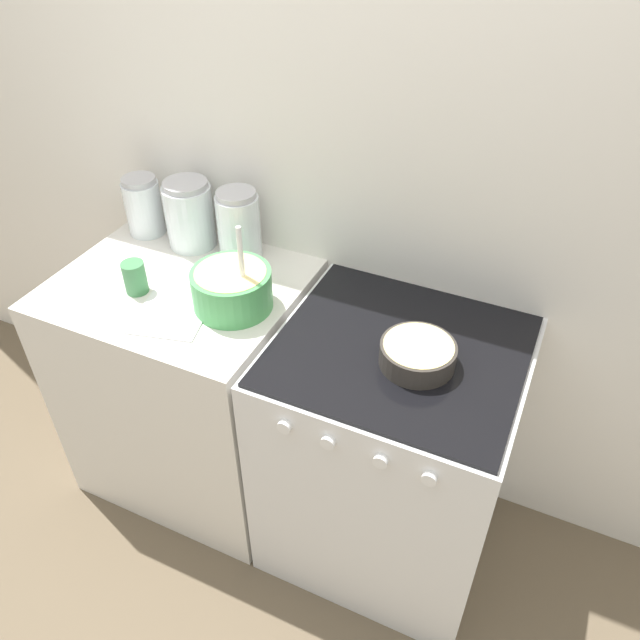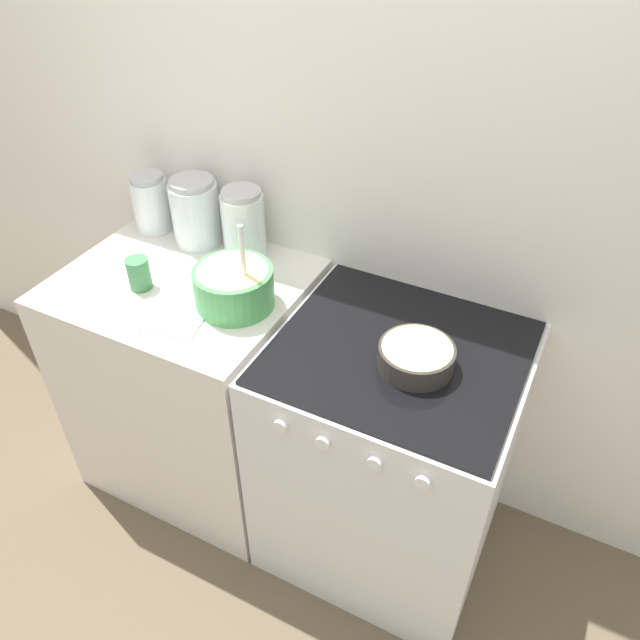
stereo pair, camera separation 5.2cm
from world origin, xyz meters
name	(u,v)px [view 2 (the right image)]	position (x,y,z in m)	size (l,w,h in m)	color
ground_plane	(248,563)	(0.00, 0.00, 0.00)	(12.00, 12.00, 0.00)	brown
wall_back	(336,185)	(0.00, 0.70, 1.20)	(4.60, 0.05, 2.40)	white
countertop_cabinet	(197,380)	(-0.40, 0.34, 0.46)	(0.80, 0.67, 0.93)	silver
stove	(388,454)	(0.38, 0.34, 0.46)	(0.74, 0.69, 0.93)	silver
mixing_bowl	(234,285)	(-0.16, 0.31, 1.00)	(0.25, 0.25, 0.30)	#4CA559
baking_pan	(416,356)	(0.45, 0.30, 0.96)	(0.21, 0.21, 0.07)	#38332D
storage_jar_left	(152,206)	(-0.68, 0.57, 1.02)	(0.13, 0.13, 0.22)	silver
storage_jar_middle	(196,216)	(-0.48, 0.57, 1.03)	(0.17, 0.17, 0.24)	silver
storage_jar_right	(244,228)	(-0.28, 0.57, 1.03)	(0.15, 0.15, 0.25)	silver
tin_can	(139,274)	(-0.48, 0.25, 0.98)	(0.07, 0.07, 0.11)	#3F7F4C
recipe_page	(174,312)	(-0.31, 0.19, 0.93)	(0.26, 0.27, 0.01)	white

